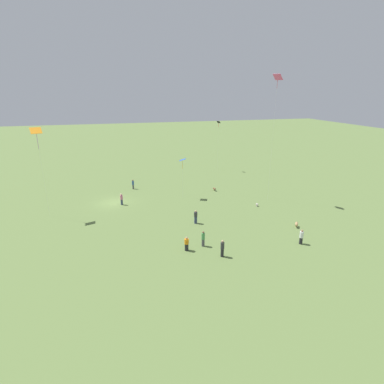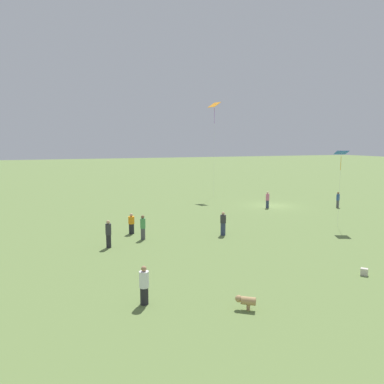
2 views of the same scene
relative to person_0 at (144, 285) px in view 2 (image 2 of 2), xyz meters
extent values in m
plane|color=olive|center=(19.59, -18.76, -0.84)|extent=(240.00, 240.00, 0.00)
cylinder|color=#232328|center=(0.00, 0.00, -0.46)|extent=(0.38, 0.38, 0.76)
cylinder|color=white|center=(0.00, 0.00, 0.27)|extent=(0.45, 0.45, 0.71)
sphere|color=#A87A56|center=(0.00, 0.00, 0.75)|extent=(0.24, 0.24, 0.24)
cylinder|color=#232328|center=(9.33, 0.21, -0.41)|extent=(0.33, 0.33, 0.87)
cylinder|color=#333338|center=(9.33, 0.21, 0.40)|extent=(0.39, 0.39, 0.73)
sphere|color=tan|center=(9.33, 0.21, 0.88)|extent=(0.24, 0.24, 0.24)
cylinder|color=#333D5B|center=(18.45, -17.53, -0.43)|extent=(0.43, 0.43, 0.83)
cylinder|color=pink|center=(18.45, -17.53, 0.32)|extent=(0.51, 0.51, 0.68)
sphere|color=beige|center=(18.45, -17.53, 0.78)|extent=(0.24, 0.24, 0.24)
cylinder|color=#4C4C51|center=(16.19, -24.74, -0.46)|extent=(0.38, 0.38, 0.77)
cylinder|color=#2D5193|center=(16.19, -24.74, 0.25)|extent=(0.45, 0.45, 0.66)
sphere|color=brown|center=(16.19, -24.74, 0.71)|extent=(0.24, 0.24, 0.24)
cylinder|color=#232328|center=(12.51, -1.94, -0.45)|extent=(0.55, 0.55, 0.77)
cylinder|color=orange|center=(12.51, -1.94, 0.21)|extent=(0.65, 0.65, 0.56)
sphere|color=tan|center=(12.51, -1.94, 0.61)|extent=(0.24, 0.24, 0.24)
cylinder|color=#333D5B|center=(9.70, -8.29, -0.37)|extent=(0.40, 0.40, 0.94)
cylinder|color=#333338|center=(9.70, -8.29, 0.40)|extent=(0.47, 0.47, 0.60)
sphere|color=tan|center=(9.70, -8.29, 0.82)|extent=(0.24, 0.24, 0.24)
cylinder|color=#4C4C51|center=(10.55, -2.38, -0.43)|extent=(0.42, 0.42, 0.83)
cylinder|color=#4C9956|center=(10.55, -2.38, 0.34)|extent=(0.49, 0.49, 0.71)
sphere|color=brown|center=(10.55, -2.38, 0.81)|extent=(0.24, 0.24, 0.24)
cube|color=orange|center=(28.04, -15.58, 10.60)|extent=(1.56, 1.46, 0.67)
cylinder|color=purple|center=(28.04, -15.58, 9.27)|extent=(0.04, 0.04, 1.89)
cylinder|color=silver|center=(28.04, -15.58, 4.88)|extent=(0.01, 0.01, 11.44)
cube|color=blue|center=(8.94, -18.32, 5.24)|extent=(1.22, 1.24, 0.32)
cylinder|color=orange|center=(8.94, -18.32, 4.39)|extent=(0.04, 0.04, 1.12)
cylinder|color=silver|center=(8.94, -18.32, 2.20)|extent=(0.01, 0.01, 6.08)
cylinder|color=tan|center=(-2.07, -3.93, -0.44)|extent=(0.63, 0.69, 0.34)
sphere|color=tan|center=(-1.84, -3.60, -0.39)|extent=(0.30, 0.30, 0.30)
cylinder|color=tan|center=(-2.07, -3.93, -0.73)|extent=(0.15, 0.15, 0.23)
cube|color=beige|center=(-0.59, -11.63, -0.65)|extent=(0.44, 0.43, 0.38)
camera|label=1|loc=(19.38, 25.28, 15.17)|focal=28.00mm
camera|label=2|loc=(-15.12, 3.43, 6.15)|focal=35.00mm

